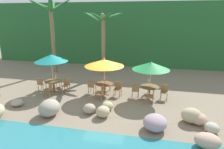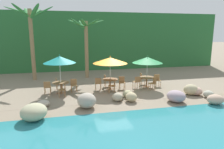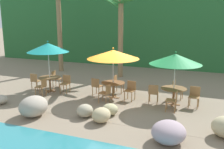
{
  "view_description": "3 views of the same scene",
  "coord_description": "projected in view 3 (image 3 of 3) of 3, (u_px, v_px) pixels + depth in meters",
  "views": [
    {
      "loc": [
        2.91,
        -11.38,
        4.81
      ],
      "look_at": [
        0.33,
        0.25,
        1.33
      ],
      "focal_mm": 32.66,
      "sensor_mm": 36.0,
      "label": 1
    },
    {
      "loc": [
        -3.14,
        -13.54,
        3.97
      ],
      "look_at": [
        0.06,
        0.43,
        1.01
      ],
      "focal_mm": 32.94,
      "sensor_mm": 36.0,
      "label": 2
    },
    {
      "loc": [
        4.08,
        -10.55,
        3.74
      ],
      "look_at": [
        -0.18,
        0.15,
        1.12
      ],
      "focal_mm": 41.17,
      "sensor_mm": 36.0,
      "label": 3
    }
  ],
  "objects": [
    {
      "name": "ground_plane",
      "position": [
        114.0,
        99.0,
        11.86
      ],
      "size": [
        120.0,
        120.0,
        0.0
      ],
      "primitive_type": "plane",
      "color": "gray"
    },
    {
      "name": "terrace_deck",
      "position": [
        114.0,
        99.0,
        11.86
      ],
      "size": [
        18.0,
        5.2,
        0.01
      ],
      "color": "gray",
      "rests_on": "ground"
    },
    {
      "name": "foliage_backdrop",
      "position": [
        158.0,
        26.0,
        19.35
      ],
      "size": [
        28.0,
        2.4,
        6.0
      ],
      "color": "#286633",
      "rests_on": "ground"
    },
    {
      "name": "rock_seawall",
      "position": [
        100.0,
        119.0,
        8.72
      ],
      "size": [
        16.68,
        3.36,
        0.79
      ],
      "color": "#B1B780",
      "rests_on": "ground"
    },
    {
      "name": "umbrella_teal",
      "position": [
        48.0,
        48.0,
        12.61
      ],
      "size": [
        2.05,
        2.05,
        2.57
      ],
      "color": "silver",
      "rests_on": "ground"
    },
    {
      "name": "dining_table_teal",
      "position": [
        50.0,
        80.0,
        12.97
      ],
      "size": [
        1.1,
        1.1,
        0.74
      ],
      "color": "brown",
      "rests_on": "ground"
    },
    {
      "name": "chair_teal_seaward",
      "position": [
        66.0,
        82.0,
        12.81
      ],
      "size": [
        0.44,
        0.45,
        0.87
      ],
      "color": "#9E7042",
      "rests_on": "ground"
    },
    {
      "name": "chair_teal_inland",
      "position": [
        56.0,
        78.0,
        13.82
      ],
      "size": [
        0.48,
        0.48,
        0.87
      ],
      "color": "#9E7042",
      "rests_on": "ground"
    },
    {
      "name": "chair_teal_left",
      "position": [
        35.0,
        80.0,
        13.25
      ],
      "size": [
        0.43,
        0.44,
        0.87
      ],
      "color": "#9E7042",
      "rests_on": "ground"
    },
    {
      "name": "chair_teal_right",
      "position": [
        42.0,
        86.0,
        12.18
      ],
      "size": [
        0.46,
        0.45,
        0.87
      ],
      "color": "#9E7042",
      "rests_on": "ground"
    },
    {
      "name": "umbrella_orange",
      "position": [
        113.0,
        54.0,
        11.61
      ],
      "size": [
        2.39,
        2.39,
        2.37
      ],
      "color": "silver",
      "rests_on": "ground"
    },
    {
      "name": "dining_table_orange",
      "position": [
        113.0,
        85.0,
        11.93
      ],
      "size": [
        1.1,
        1.1,
        0.74
      ],
      "color": "brown",
      "rests_on": "ground"
    },
    {
      "name": "chair_orange_seaward",
      "position": [
        131.0,
        89.0,
        11.64
      ],
      "size": [
        0.47,
        0.47,
        0.87
      ],
      "color": "#9E7042",
      "rests_on": "ground"
    },
    {
      "name": "chair_orange_inland",
      "position": [
        117.0,
        83.0,
        12.76
      ],
      "size": [
        0.44,
        0.43,
        0.87
      ],
      "color": "#9E7042",
      "rests_on": "ground"
    },
    {
      "name": "chair_orange_left",
      "position": [
        97.0,
        85.0,
        12.27
      ],
      "size": [
        0.46,
        0.47,
        0.87
      ],
      "color": "#9E7042",
      "rests_on": "ground"
    },
    {
      "name": "chair_orange_right",
      "position": [
        106.0,
        92.0,
        11.18
      ],
      "size": [
        0.47,
        0.46,
        0.87
      ],
      "color": "#9E7042",
      "rests_on": "ground"
    },
    {
      "name": "umbrella_green",
      "position": [
        175.0,
        59.0,
        10.69
      ],
      "size": [
        2.18,
        2.18,
        2.33
      ],
      "color": "silver",
      "rests_on": "ground"
    },
    {
      "name": "dining_table_green",
      "position": [
        174.0,
        91.0,
        10.99
      ],
      "size": [
        1.1,
        1.1,
        0.74
      ],
      "color": "brown",
      "rests_on": "ground"
    },
    {
      "name": "chair_green_seaward",
      "position": [
        194.0,
        95.0,
        10.73
      ],
      "size": [
        0.45,
        0.46,
        0.87
      ],
      "color": "#9E7042",
      "rests_on": "ground"
    },
    {
      "name": "chair_green_inland",
      "position": [
        176.0,
        88.0,
        11.79
      ],
      "size": [
        0.46,
        0.46,
        0.87
      ],
      "color": "#9E7042",
      "rests_on": "ground"
    },
    {
      "name": "chair_green_left",
      "position": [
        153.0,
        92.0,
        11.14
      ],
      "size": [
        0.47,
        0.48,
        0.87
      ],
      "color": "#9E7042",
      "rests_on": "ground"
    },
    {
      "name": "chair_green_right",
      "position": [
        174.0,
        99.0,
        10.2
      ],
      "size": [
        0.44,
        0.44,
        0.87
      ],
      "color": "#9E7042",
      "rests_on": "ground"
    },
    {
      "name": "palm_tree_nearest",
      "position": [
        59.0,
        10.0,
        17.12
      ],
      "size": [
        3.84,
        3.59,
        6.09
      ],
      "color": "olive",
      "rests_on": "ground"
    },
    {
      "name": "palm_tree_second",
      "position": [
        120.0,
        19.0,
        15.53
      ],
      "size": [
        3.13,
        3.07,
        5.08
      ],
      "color": "olive",
      "rests_on": "ground"
    }
  ]
}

